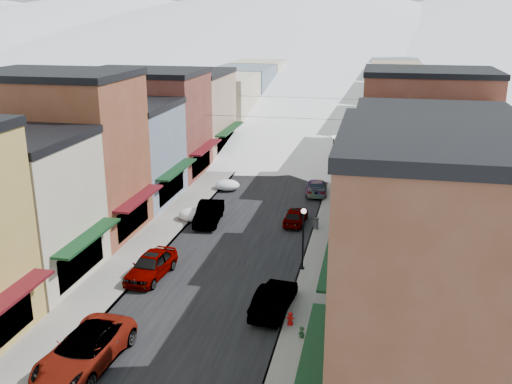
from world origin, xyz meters
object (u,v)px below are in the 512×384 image
at_px(car_dark_hatch, 209,213).
at_px(trash_can, 316,223).
at_px(streetlamp_near, 303,231).
at_px(fire_hydrant, 290,319).
at_px(car_white_suv, 85,350).
at_px(car_silver_sedan, 151,265).
at_px(car_green_sedan, 274,299).

distance_m(car_dark_hatch, trash_can, 8.76).
bearing_deg(streetlamp_near, trash_can, 89.59).
bearing_deg(trash_can, fire_hydrant, -89.11).
height_order(car_dark_hatch, streetlamp_near, streetlamp_near).
bearing_deg(car_white_suv, car_silver_sedan, 97.16).
distance_m(car_silver_sedan, streetlamp_near, 10.15).
xyz_separation_m(car_silver_sedan, car_green_sedan, (8.60, -2.75, -0.05)).
relative_size(car_white_suv, car_green_sedan, 1.29).
height_order(car_silver_sedan, fire_hydrant, car_silver_sedan).
bearing_deg(car_silver_sedan, streetlamp_near, 22.08).
xyz_separation_m(car_dark_hatch, car_green_sedan, (7.80, -13.29, -0.05)).
bearing_deg(car_green_sedan, trash_can, -88.06).
distance_m(car_white_suv, streetlamp_near, 15.81).
bearing_deg(streetlamp_near, car_green_sedan, -98.91).
height_order(car_white_suv, car_green_sedan, car_white_suv).
height_order(fire_hydrant, trash_can, trash_can).
bearing_deg(car_dark_hatch, car_green_sedan, -65.39).
distance_m(car_green_sedan, fire_hydrant, 1.96).
bearing_deg(car_silver_sedan, car_white_suv, -82.15).
bearing_deg(car_dark_hatch, car_white_suv, -96.47).
bearing_deg(car_silver_sedan, car_dark_hatch, 90.29).
distance_m(car_dark_hatch, car_green_sedan, 15.41).
bearing_deg(trash_can, car_dark_hatch, -179.51).
relative_size(car_silver_sedan, fire_hydrant, 6.58).
relative_size(car_silver_sedan, car_green_sedan, 1.02).
bearing_deg(fire_hydrant, car_green_sedan, 127.67).
bearing_deg(car_dark_hatch, trash_can, -5.30).
distance_m(trash_can, streetlamp_near, 7.95).
height_order(car_green_sedan, trash_can, car_green_sedan).
bearing_deg(car_green_sedan, car_silver_sedan, -11.73).
height_order(car_white_suv, car_silver_sedan, car_white_suv).
relative_size(car_white_suv, car_dark_hatch, 1.21).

